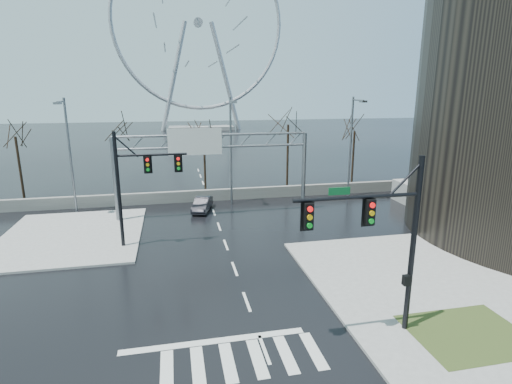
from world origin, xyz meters
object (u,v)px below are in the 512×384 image
object	(u,v)px
signal_mast_near	(386,231)
signal_mast_far	(135,179)
ferris_wheel	(198,30)
car	(202,204)
sign_gantry	(209,157)

from	to	relation	value
signal_mast_near	signal_mast_far	size ratio (longest dim) A/B	1.00
ferris_wheel	car	world-z (taller)	ferris_wheel
signal_mast_far	sign_gantry	world-z (taller)	signal_mast_far
signal_mast_far	car	xyz separation A→B (m)	(4.91, 7.68, -4.21)
sign_gantry	car	size ratio (longest dim) A/B	4.35
car	signal_mast_far	bearing A→B (deg)	-106.66
signal_mast_near	ferris_wheel	size ratio (longest dim) A/B	0.16
sign_gantry	car	world-z (taller)	sign_gantry
sign_gantry	ferris_wheel	size ratio (longest dim) A/B	0.32
signal_mast_far	ferris_wheel	bearing A→B (deg)	82.80
signal_mast_near	ferris_wheel	world-z (taller)	ferris_wheel
sign_gantry	ferris_wheel	xyz separation A→B (m)	(5.38, 80.04, 20.95)
car	sign_gantry	bearing A→B (deg)	-54.96
signal_mast_near	car	size ratio (longest dim) A/B	2.13
car	signal_mast_near	bearing A→B (deg)	-57.66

